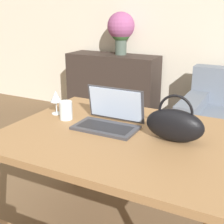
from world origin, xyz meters
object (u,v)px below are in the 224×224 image
at_px(laptop, 110,116).
at_px(drinking_glass, 66,110).
at_px(flower_vase, 121,29).
at_px(wine_glass, 56,98).
at_px(handbag, 175,125).

relative_size(laptop, drinking_glass, 3.16).
bearing_deg(drinking_glass, laptop, 4.37).
xyz_separation_m(drinking_glass, flower_vase, (-0.59, 2.02, 0.36)).
distance_m(drinking_glass, flower_vase, 2.14).
relative_size(wine_glass, flower_vase, 0.31).
bearing_deg(laptop, wine_glass, 175.79).
bearing_deg(wine_glass, flower_vase, 103.51).
height_order(wine_glass, flower_vase, flower_vase).
bearing_deg(wine_glass, laptop, -4.21).
bearing_deg(laptop, flower_vase, 114.09).
relative_size(drinking_glass, wine_glass, 0.74).
height_order(laptop, handbag, handbag).
xyz_separation_m(drinking_glass, wine_glass, (-0.12, 0.05, 0.06)).
bearing_deg(handbag, laptop, 173.96).
bearing_deg(flower_vase, wine_glass, -76.49).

